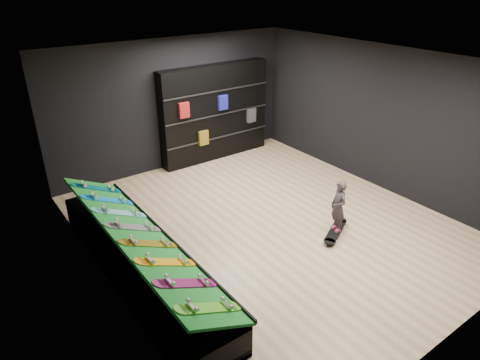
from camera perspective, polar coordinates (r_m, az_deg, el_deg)
floor at (r=8.10m, az=3.71°, el=-5.94°), size 6.00×7.00×0.01m
ceiling at (r=6.98m, az=4.45°, el=15.39°), size 6.00×7.00×0.01m
wall_back at (r=10.18m, az=-8.85°, el=9.94°), size 6.00×0.02×3.00m
wall_front at (r=5.54m, az=28.13°, el=-7.70°), size 6.00×0.02×3.00m
wall_left at (r=6.10m, az=-18.19°, el=-2.58°), size 0.02×7.00×3.00m
wall_right at (r=9.52m, az=18.19°, el=7.79°), size 0.02×7.00×3.00m
display_rack at (r=6.87m, az=-13.16°, el=-10.72°), size 0.90×4.50×0.50m
turf_ramp at (r=6.63m, az=-13.17°, el=-7.38°), size 0.92×4.50×0.46m
back_shelving at (r=10.61m, az=-3.38°, el=8.95°), size 2.90×0.34×2.32m
floor_skateboard at (r=7.97m, az=12.60°, el=-6.80°), size 0.97×0.64×0.09m
child at (r=7.80m, az=12.84°, el=-4.71°), size 0.21×0.26×0.58m
display_board_0 at (r=5.25m, az=-4.18°, el=-16.63°), size 0.93×0.22×0.50m
display_board_1 at (r=5.61m, az=-7.23°, el=-13.49°), size 0.93×0.22×0.50m
display_board_2 at (r=6.00m, az=-9.84°, el=-10.72°), size 0.93×0.22×0.50m
display_board_3 at (r=6.40m, az=-12.08°, el=-8.27°), size 0.93×0.22×0.50m
display_board_4 at (r=6.83m, az=-14.03°, el=-6.11°), size 0.93×0.22×0.50m
display_board_5 at (r=7.27m, az=-15.73°, el=-4.20°), size 0.93×0.22×0.50m
display_board_6 at (r=7.73m, az=-17.23°, el=-2.52°), size 0.93×0.22×0.50m
display_board_7 at (r=8.20m, az=-18.55°, el=-1.02°), size 0.93×0.22×0.50m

